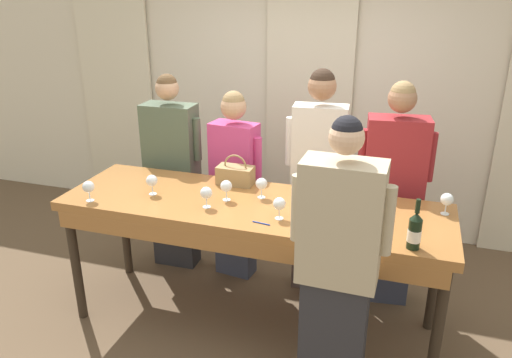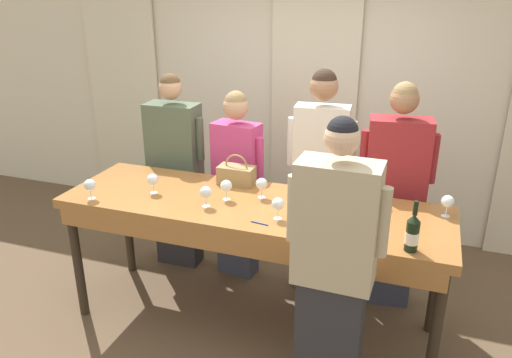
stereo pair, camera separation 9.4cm
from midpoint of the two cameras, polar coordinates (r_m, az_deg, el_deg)
ground_plane at (r=4.02m, az=-1.07°, el=-15.94°), size 18.00×18.00×0.00m
wall_back at (r=5.10m, az=5.65°, el=9.60°), size 12.00×0.06×2.80m
curtain_panel_left at (r=5.90m, az=-16.07°, el=9.94°), size 0.86×0.03×2.69m
curtain_panel_center at (r=5.04m, az=5.47°, el=8.83°), size 0.86×0.03×2.69m
tasting_bar at (r=3.52m, az=-1.29°, el=-4.23°), size 2.73×0.83×1.00m
wine_bottle at (r=3.00m, az=16.83°, el=-5.71°), size 0.08×0.08×0.31m
handbag at (r=3.81m, az=-3.08°, el=0.50°), size 0.28×0.15×0.24m
wine_glass_front_left at (r=3.03m, az=7.26°, el=-4.81°), size 0.08×0.08×0.15m
wine_glass_front_mid at (r=3.51m, az=-4.19°, el=-0.88°), size 0.08×0.08×0.15m
wine_glass_front_right at (r=3.41m, az=-6.50°, el=-1.62°), size 0.08×0.08×0.15m
wine_glass_center_left at (r=3.70m, az=-19.29°, el=-0.91°), size 0.08×0.08×0.15m
wine_glass_center_mid at (r=3.23m, az=1.85°, el=-2.89°), size 0.08×0.08×0.15m
wine_glass_center_right at (r=3.10m, az=11.99°, el=-4.48°), size 0.08×0.08×0.15m
wine_glass_back_left at (r=3.53m, az=13.17°, el=-1.30°), size 0.08×0.08×0.15m
wine_glass_back_mid at (r=3.51m, az=20.26°, el=-2.23°), size 0.08×0.08×0.15m
wine_glass_back_right at (r=3.69m, az=-12.55°, el=-0.21°), size 0.08×0.08×0.15m
wine_glass_near_host at (r=3.55m, az=-0.13°, el=-0.61°), size 0.08×0.08×0.15m
pen at (r=3.20m, az=-0.24°, el=-5.07°), size 0.12×0.03×0.01m
guest_olive_jacket at (r=4.44m, az=-10.12°, el=0.71°), size 0.56×0.24×1.75m
guest_pink_top at (r=4.22m, az=-3.08°, el=-0.44°), size 0.50×0.26×1.65m
guest_cream_sweater at (r=4.00m, az=6.38°, el=-0.07°), size 0.53×0.24×1.86m
guest_striped_shirt at (r=3.96m, az=14.61°, el=-1.80°), size 0.57×0.29×1.80m
host_pouring at (r=2.87m, az=8.32°, el=-10.57°), size 0.55×0.25×1.83m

